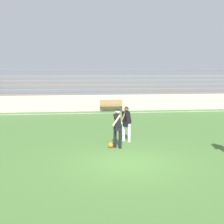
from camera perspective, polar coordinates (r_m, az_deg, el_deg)
name	(u,v)px	position (r m, az deg, el deg)	size (l,w,h in m)	color
ground_plane	(126,162)	(11.08, 2.67, -9.35)	(160.00, 160.00, 0.00)	#477033
field_line_sideline	(99,113)	(23.04, -2.38, -0.21)	(44.00, 0.12, 0.01)	white
sideline_wall	(98,103)	(24.19, -2.62, 1.69)	(48.00, 0.16, 1.27)	beige
bleacher_stand	(133,90)	(28.00, 3.95, 4.14)	(26.54, 4.93, 3.23)	#897051
bench_centre_sideline	(111,104)	(23.99, -0.14, 1.43)	(1.80, 0.40, 0.90)	#99754C
player_dark_on_ball	(126,121)	(13.97, 2.72, -1.65)	(0.63, 0.47, 1.62)	white
player_dark_challenging	(118,125)	(12.76, 1.06, -2.37)	(0.49, 0.44, 1.68)	black
soccer_ball	(111,145)	(12.99, -0.25, -6.21)	(0.22, 0.22, 0.22)	orange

